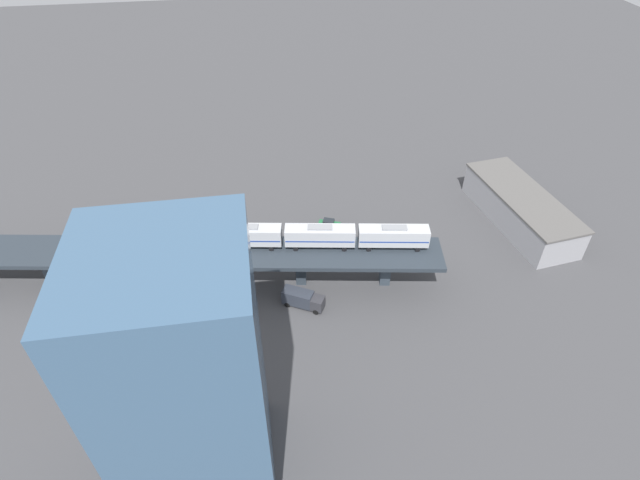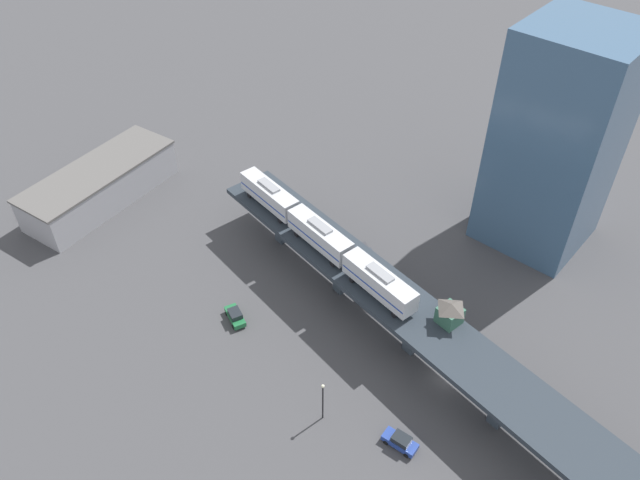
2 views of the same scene
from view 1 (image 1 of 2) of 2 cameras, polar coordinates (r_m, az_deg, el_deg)
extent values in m
plane|color=#424244|center=(94.28, -15.35, -4.52)|extent=(400.00, 400.00, 0.00)
cube|color=#283039|center=(89.88, -16.07, -1.40)|extent=(23.35, 92.13, 0.80)
cube|color=#333D47|center=(101.23, -28.58, -2.73)|extent=(2.07, 2.07, 6.36)
cube|color=#333D47|center=(94.88, -20.62, -2.97)|extent=(2.07, 2.07, 6.36)
cube|color=#333D47|center=(90.59, -11.72, -3.17)|extent=(2.07, 2.07, 6.36)
cube|color=#333D47|center=(88.66, -2.18, -3.30)|extent=(2.07, 2.07, 6.36)
cube|color=#333D47|center=(89.25, 7.50, -3.34)|extent=(2.07, 2.07, 6.36)
cube|color=silver|center=(86.39, -8.39, 0.58)|extent=(4.73, 12.30, 3.10)
cube|color=navy|center=(86.58, -8.37, 0.43)|extent=(4.73, 12.07, 0.24)
cube|color=gray|center=(85.33, -8.49, 1.49)|extent=(2.07, 4.37, 0.36)
cylinder|color=black|center=(89.35, -10.83, 0.02)|extent=(0.35, 0.86, 0.84)
cylinder|color=black|center=(87.56, -11.07, -0.97)|extent=(0.35, 0.86, 0.84)
cylinder|color=black|center=(88.10, -5.46, -0.02)|extent=(0.35, 0.86, 0.84)
cylinder|color=black|center=(86.28, -5.60, -1.02)|extent=(0.35, 0.86, 0.84)
cube|color=silver|center=(85.37, 0.00, 0.54)|extent=(4.73, 12.30, 3.10)
cube|color=navy|center=(85.56, 0.00, 0.38)|extent=(4.73, 12.07, 0.24)
cube|color=gray|center=(84.30, 0.00, 1.46)|extent=(2.07, 4.37, 0.36)
cylinder|color=black|center=(87.76, -2.74, -0.03)|extent=(0.35, 0.86, 0.84)
cylinder|color=black|center=(85.94, -2.81, -1.04)|extent=(0.35, 0.86, 0.84)
cylinder|color=black|center=(87.70, 2.75, -0.07)|extent=(0.35, 0.86, 0.84)
cylinder|color=black|center=(85.88, 2.80, -1.08)|extent=(0.35, 0.86, 0.84)
cube|color=silver|center=(86.20, 8.40, 0.48)|extent=(4.73, 12.30, 3.10)
cube|color=navy|center=(86.39, 8.39, 0.33)|extent=(4.73, 12.07, 0.24)
cube|color=gray|center=(85.14, 8.51, 1.39)|extent=(2.07, 4.37, 0.36)
cylinder|color=black|center=(87.97, 5.49, -0.09)|extent=(0.35, 0.86, 0.84)
cylinder|color=black|center=(86.16, 5.59, -1.09)|extent=(0.35, 0.86, 0.84)
cylinder|color=black|center=(89.11, 10.87, -0.12)|extent=(0.35, 0.86, 0.84)
cylinder|color=black|center=(87.31, 11.09, -1.11)|extent=(0.35, 0.86, 0.84)
cube|color=#33604C|center=(86.30, -14.76, -1.64)|extent=(3.22, 3.22, 2.50)
pyramid|color=#4C4742|center=(85.23, -14.94, -0.78)|extent=(3.70, 3.70, 0.90)
cube|color=black|center=(105.89, -22.58, -0.34)|extent=(2.07, 4.50, 0.80)
cube|color=#1E2328|center=(105.46, -22.76, -0.02)|extent=(1.77, 2.30, 0.76)
cylinder|color=black|center=(107.11, -23.23, -0.32)|extent=(0.28, 0.67, 0.66)
cylinder|color=black|center=(105.79, -23.32, -0.90)|extent=(0.28, 0.67, 0.66)
cylinder|color=black|center=(106.48, -21.74, -0.11)|extent=(0.28, 0.67, 0.66)
cylinder|color=black|center=(105.15, -21.82, -0.69)|extent=(0.28, 0.67, 0.66)
cube|color=#233D93|center=(103.14, -15.68, 0.35)|extent=(2.15, 4.53, 0.80)
cube|color=#1E2328|center=(102.68, -15.84, 0.68)|extent=(1.81, 2.33, 0.76)
cylinder|color=black|center=(104.19, -16.43, 0.35)|extent=(0.29, 0.68, 0.66)
cylinder|color=black|center=(102.84, -16.42, -0.23)|extent=(0.29, 0.68, 0.66)
cylinder|color=black|center=(103.94, -14.88, 0.59)|extent=(0.29, 0.68, 0.66)
cylinder|color=black|center=(102.59, -14.85, 0.01)|extent=(0.29, 0.68, 0.66)
cube|color=#1E6638|center=(102.41, 1.06, 1.76)|extent=(3.33, 4.75, 0.80)
cube|color=#1E2328|center=(101.96, 0.99, 2.11)|extent=(2.35, 2.66, 0.76)
cylinder|color=black|center=(103.56, 0.39, 1.97)|extent=(0.47, 0.70, 0.66)
cylinder|color=black|center=(102.24, 0.17, 1.41)|extent=(0.47, 0.70, 0.66)
cylinder|color=black|center=(103.09, 1.94, 1.75)|extent=(0.47, 0.70, 0.66)
cylinder|color=black|center=(101.77, 1.74, 1.18)|extent=(0.47, 0.70, 0.66)
cube|color=#333338|center=(84.75, -0.26, -7.24)|extent=(2.89, 2.81, 2.30)
cube|color=#2D333D|center=(85.52, -2.55, -6.55)|extent=(4.50, 5.67, 2.70)
cylinder|color=black|center=(84.96, -0.49, -8.23)|extent=(0.78, 1.05, 1.00)
cylinder|color=black|center=(86.22, -0.03, -7.31)|extent=(0.78, 1.05, 1.00)
cylinder|color=black|center=(86.29, -3.75, -7.38)|extent=(0.78, 1.05, 1.00)
cylinder|color=black|center=(87.59, -3.22, -6.46)|extent=(0.78, 1.05, 1.00)
cylinder|color=black|center=(103.24, -10.56, 3.10)|extent=(0.20, 0.20, 6.50)
sphere|color=beige|center=(101.26, -10.79, 4.68)|extent=(0.44, 0.44, 0.44)
cube|color=#99999E|center=(110.47, 21.91, 3.28)|extent=(29.09, 13.65, 6.40)
cube|color=#595654|center=(108.66, 22.34, 4.72)|extent=(29.67, 13.93, 0.40)
cube|color=#3D5B7A|center=(56.74, -14.86, -15.51)|extent=(16.00, 16.00, 36.00)
camera|label=2|loc=(122.73, -32.86, 37.60)|focal=35.00mm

